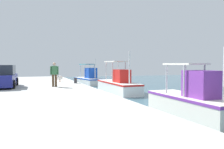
% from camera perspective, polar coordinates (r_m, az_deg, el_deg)
% --- Properties ---
extents(quay_pier, '(36.00, 10.00, 0.80)m').
position_cam_1_polar(quay_pier, '(13.37, -23.51, -6.29)').
color(quay_pier, '#B2B2AD').
rests_on(quay_pier, ground).
extents(fishing_boat_nearest, '(5.21, 2.58, 3.00)m').
position_cam_1_polar(fishing_boat_nearest, '(27.38, -5.82, -1.12)').
color(fishing_boat_nearest, white).
rests_on(fishing_boat_nearest, ground).
extents(fishing_boat_second, '(6.46, 1.77, 3.41)m').
position_cam_1_polar(fishing_boat_second, '(19.37, 1.57, -2.53)').
color(fishing_boat_second, white).
rests_on(fishing_boat_second, ground).
extents(fishing_boat_third, '(5.26, 1.79, 3.10)m').
position_cam_1_polar(fishing_boat_third, '(11.28, 19.56, -6.22)').
color(fishing_boat_third, silver).
rests_on(fishing_boat_third, ground).
extents(pelican, '(0.72, 0.90, 0.82)m').
position_cam_1_polar(pelican, '(21.56, -13.14, -0.72)').
color(pelican, tan).
rests_on(pelican, quay_pier).
extents(fisherman_standing, '(0.25, 0.59, 1.74)m').
position_cam_1_polar(fisherman_standing, '(16.78, -14.34, 0.27)').
color(fisherman_standing, '#4C3823').
rests_on(fisherman_standing, quay_pier).
extents(parked_car, '(4.16, 2.00, 1.57)m').
position_cam_1_polar(parked_car, '(17.69, -25.95, -0.59)').
color(parked_car, black).
rests_on(parked_car, quay_pier).
extents(mooring_bollard_nearest, '(0.26, 0.26, 0.46)m').
position_cam_1_polar(mooring_bollard_nearest, '(19.53, -9.20, -1.51)').
color(mooring_bollard_nearest, '#333338').
rests_on(mooring_bollard_nearest, quay_pier).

